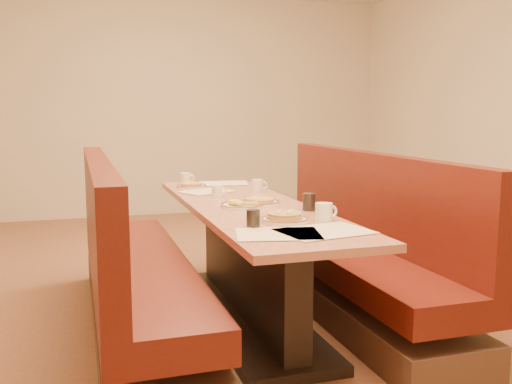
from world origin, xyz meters
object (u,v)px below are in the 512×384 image
object	(u,v)px
soda_tumbler_mid	(309,202)
coffee_mug_c	(258,185)
soda_tumbler_near	(253,219)
booth_left	(130,274)
pancake_plate	(284,218)
coffee_mug_a	(324,212)
diner_table	(248,263)
booth_right	(352,256)
coffee_mug_b	(217,191)
eggs_plate	(242,205)
coffee_mug_d	(186,178)

from	to	relation	value
soda_tumbler_mid	coffee_mug_c	bearing A→B (deg)	93.04
soda_tumbler_near	booth_left	bearing A→B (deg)	127.65
pancake_plate	coffee_mug_a	bearing A→B (deg)	-15.02
diner_table	booth_right	size ratio (longest dim) A/B	1.00
coffee_mug_b	soda_tumbler_mid	world-z (taller)	soda_tumbler_mid
booth_right	coffee_mug_c	size ratio (longest dim) A/B	21.59
booth_right	soda_tumbler_mid	world-z (taller)	booth_right
eggs_plate	booth_left	bearing A→B (deg)	170.67
booth_right	soda_tumbler_mid	bearing A→B (deg)	-144.38
diner_table	coffee_mug_b	world-z (taller)	coffee_mug_b
booth_left	booth_right	xyz separation A→B (m)	(1.46, 0.00, 0.00)
pancake_plate	diner_table	bearing A→B (deg)	91.67
soda_tumbler_mid	coffee_mug_b	bearing A→B (deg)	119.46
soda_tumbler_near	eggs_plate	bearing A→B (deg)	79.16
soda_tumbler_near	coffee_mug_b	bearing A→B (deg)	85.87
diner_table	coffee_mug_c	xyz separation A→B (m)	(0.23, 0.51, 0.42)
diner_table	coffee_mug_b	distance (m)	0.56
eggs_plate	coffee_mug_d	world-z (taller)	coffee_mug_d
coffee_mug_a	booth_right	bearing A→B (deg)	43.93
eggs_plate	booth_right	bearing A→B (deg)	7.76
booth_right	coffee_mug_c	bearing A→B (deg)	134.25
eggs_plate	coffee_mug_d	size ratio (longest dim) A/B	2.24
coffee_mug_a	soda_tumbler_near	world-z (taller)	coffee_mug_a
pancake_plate	eggs_plate	bearing A→B (deg)	99.68
coffee_mug_b	coffee_mug_c	xyz separation A→B (m)	(0.34, 0.16, 0.00)
soda_tumbler_near	pancake_plate	bearing A→B (deg)	25.69
diner_table	coffee_mug_a	world-z (taller)	coffee_mug_a
coffee_mug_d	coffee_mug_b	bearing A→B (deg)	-79.27
diner_table	pancake_plate	size ratio (longest dim) A/B	9.82
coffee_mug_a	soda_tumbler_mid	bearing A→B (deg)	72.03
soda_tumbler_near	soda_tumbler_mid	bearing A→B (deg)	39.89
eggs_plate	coffee_mug_b	distance (m)	0.46
soda_tumbler_near	soda_tumbler_mid	world-z (taller)	soda_tumbler_mid
coffee_mug_a	coffee_mug_c	xyz separation A→B (m)	(0.01, 1.18, -0.01)
booth_right	pancake_plate	bearing A→B (deg)	-139.31
diner_table	soda_tumbler_mid	world-z (taller)	soda_tumbler_mid
pancake_plate	eggs_plate	xyz separation A→B (m)	(-0.09, 0.51, -0.00)
coffee_mug_b	coffee_mug_d	distance (m)	0.75
eggs_plate	coffee_mug_b	world-z (taller)	coffee_mug_b
coffee_mug_c	eggs_plate	bearing A→B (deg)	-104.85
booth_left	eggs_plate	size ratio (longest dim) A/B	9.38
eggs_plate	coffee_mug_a	distance (m)	0.63
pancake_plate	coffee_mug_a	distance (m)	0.21
eggs_plate	coffee_mug_d	distance (m)	1.21
coffee_mug_c	coffee_mug_d	world-z (taller)	coffee_mug_d
booth_right	soda_tumbler_mid	xyz separation A→B (m)	(-0.46, -0.33, 0.44)
booth_left	coffee_mug_a	world-z (taller)	booth_left
coffee_mug_b	coffee_mug_d	bearing A→B (deg)	113.12
booth_left	coffee_mug_c	bearing A→B (deg)	28.02
coffee_mug_a	coffee_mug_d	bearing A→B (deg)	94.25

